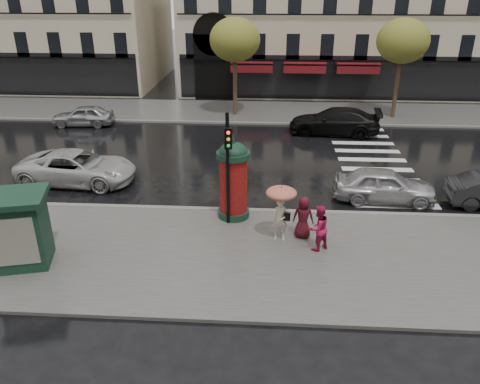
# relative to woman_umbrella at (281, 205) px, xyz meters

# --- Properties ---
(ground) EXTENTS (160.00, 160.00, 0.00)m
(ground) POSITION_rel_woman_umbrella_xyz_m (-0.89, -0.66, -1.52)
(ground) COLOR black
(ground) RESTS_ON ground
(near_sidewalk) EXTENTS (90.00, 7.00, 0.12)m
(near_sidewalk) POSITION_rel_woman_umbrella_xyz_m (-0.89, -1.16, -1.46)
(near_sidewalk) COLOR #474744
(near_sidewalk) RESTS_ON ground
(far_sidewalk) EXTENTS (90.00, 6.00, 0.12)m
(far_sidewalk) POSITION_rel_woman_umbrella_xyz_m (-0.89, 18.34, -1.46)
(far_sidewalk) COLOR #474744
(far_sidewalk) RESTS_ON ground
(near_kerb) EXTENTS (90.00, 0.25, 0.14)m
(near_kerb) POSITION_rel_woman_umbrella_xyz_m (-0.89, 2.34, -1.45)
(near_kerb) COLOR slate
(near_kerb) RESTS_ON ground
(far_kerb) EXTENTS (90.00, 0.25, 0.14)m
(far_kerb) POSITION_rel_woman_umbrella_xyz_m (-0.89, 15.34, -1.45)
(far_kerb) COLOR slate
(far_kerb) RESTS_ON ground
(zebra_crossing) EXTENTS (3.60, 11.75, 0.01)m
(zebra_crossing) POSITION_rel_woman_umbrella_xyz_m (5.11, 8.94, -1.52)
(zebra_crossing) COLOR silver
(zebra_crossing) RESTS_ON ground
(tree_far_left) EXTENTS (3.40, 3.40, 6.64)m
(tree_far_left) POSITION_rel_woman_umbrella_xyz_m (-2.89, 17.34, 3.64)
(tree_far_left) COLOR #38281C
(tree_far_left) RESTS_ON ground
(tree_far_right) EXTENTS (3.40, 3.40, 6.64)m
(tree_far_right) POSITION_rel_woman_umbrella_xyz_m (8.11, 17.34, 3.64)
(tree_far_right) COLOR #38281C
(tree_far_right) RESTS_ON ground
(woman_umbrella) EXTENTS (1.11, 1.11, 2.13)m
(woman_umbrella) POSITION_rel_woman_umbrella_xyz_m (0.00, 0.00, 0.00)
(woman_umbrella) COLOR beige
(woman_umbrella) RESTS_ON near_sidewalk
(woman_red) EXTENTS (1.04, 1.00, 1.70)m
(woman_red) POSITION_rel_woman_umbrella_xyz_m (1.31, -0.64, -0.56)
(woman_red) COLOR #B21549
(woman_red) RESTS_ON near_sidewalk
(man_burgundy) EXTENTS (0.87, 0.66, 1.60)m
(man_burgundy) POSITION_rel_woman_umbrella_xyz_m (0.84, 0.21, -0.60)
(man_burgundy) COLOR #480E19
(man_burgundy) RESTS_ON near_sidewalk
(morris_column) EXTENTS (1.30, 1.30, 3.51)m
(morris_column) POSITION_rel_woman_umbrella_xyz_m (-1.84, 1.74, 0.28)
(morris_column) COLOR #123022
(morris_column) RESTS_ON near_sidewalk
(traffic_light) EXTENTS (0.31, 0.43, 4.44)m
(traffic_light) POSITION_rel_woman_umbrella_xyz_m (-1.99, 1.05, 1.29)
(traffic_light) COLOR black
(traffic_light) RESTS_ON near_sidewalk
(newsstand) EXTENTS (2.47, 2.23, 2.53)m
(newsstand) POSITION_rel_woman_umbrella_xyz_m (-8.65, -2.13, -0.10)
(newsstand) COLOR #123022
(newsstand) RESTS_ON near_sidewalk
(car_silver) EXTENTS (4.46, 2.06, 1.48)m
(car_silver) POSITION_rel_woman_umbrella_xyz_m (4.58, 3.83, -0.79)
(car_silver) COLOR silver
(car_silver) RESTS_ON ground
(car_white) EXTENTS (5.66, 2.89, 1.53)m
(car_white) POSITION_rel_woman_umbrella_xyz_m (-9.51, 4.97, -0.76)
(car_white) COLOR #B8B8B8
(car_white) RESTS_ON ground
(car_black) EXTENTS (5.78, 2.88, 1.61)m
(car_black) POSITION_rel_woman_umbrella_xyz_m (3.59, 13.54, -0.72)
(car_black) COLOR black
(car_black) RESTS_ON ground
(car_far_silver) EXTENTS (4.07, 1.90, 1.35)m
(car_far_silver) POSITION_rel_woman_umbrella_xyz_m (-12.71, 14.29, -0.85)
(car_far_silver) COLOR #A8A8AC
(car_far_silver) RESTS_ON ground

